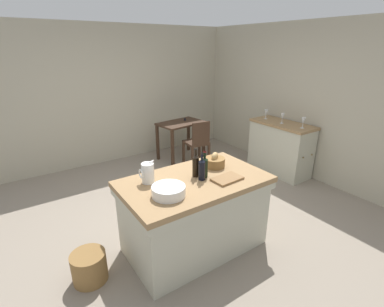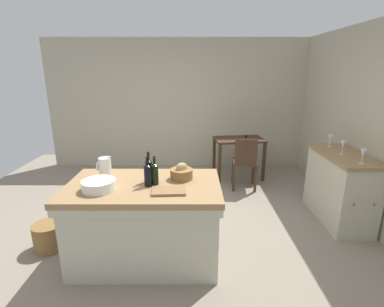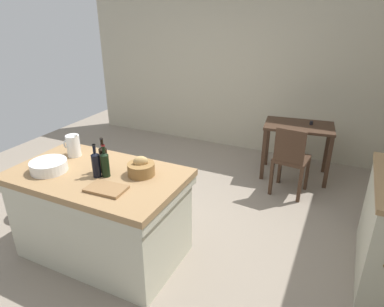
{
  "view_description": "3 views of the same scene",
  "coord_description": "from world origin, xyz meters",
  "views": [
    {
      "loc": [
        -1.77,
        -2.83,
        2.2
      ],
      "look_at": [
        0.23,
        0.1,
        0.84
      ],
      "focal_mm": 26.38,
      "sensor_mm": 36.0,
      "label": 1
    },
    {
      "loc": [
        0.27,
        -3.31,
        1.98
      ],
      "look_at": [
        0.28,
        0.21,
        0.95
      ],
      "focal_mm": 26.65,
      "sensor_mm": 36.0,
      "label": 2
    },
    {
      "loc": [
        1.69,
        -2.66,
        2.24
      ],
      "look_at": [
        0.39,
        0.08,
        0.9
      ],
      "focal_mm": 31.6,
      "sensor_mm": 36.0,
      "label": 3
    }
  ],
  "objects": [
    {
      "name": "ground_plane",
      "position": [
        0.0,
        0.0,
        0.0
      ],
      "size": [
        6.76,
        6.76,
        0.0
      ],
      "primitive_type": "plane",
      "color": "gray"
    },
    {
      "name": "wall_back",
      "position": [
        0.0,
        2.6,
        1.3
      ],
      "size": [
        5.32,
        0.12,
        2.6
      ],
      "primitive_type": "cube",
      "color": "#B2AA93",
      "rests_on": "ground"
    },
    {
      "name": "island_table",
      "position": [
        -0.23,
        -0.61,
        0.47
      ],
      "size": [
        1.56,
        0.92,
        0.87
      ],
      "color": "#99754C",
      "rests_on": "ground"
    },
    {
      "name": "writing_desk",
      "position": [
        1.15,
        1.86,
        0.64
      ],
      "size": [
        0.97,
        0.67,
        0.81
      ],
      "color": "#3D281C",
      "rests_on": "ground"
    },
    {
      "name": "wooden_chair",
      "position": [
        1.17,
        1.29,
        0.5
      ],
      "size": [
        0.44,
        0.44,
        0.91
      ],
      "color": "#3D281C",
      "rests_on": "ground"
    },
    {
      "name": "pitcher",
      "position": [
        -0.67,
        -0.4,
        0.98
      ],
      "size": [
        0.17,
        0.13,
        0.26
      ],
      "color": "white",
      "rests_on": "island_table"
    },
    {
      "name": "wash_bowl",
      "position": [
        -0.63,
        -0.76,
        0.92
      ],
      "size": [
        0.32,
        0.32,
        0.1
      ],
      "primitive_type": "cylinder",
      "color": "white",
      "rests_on": "island_table"
    },
    {
      "name": "bread_basket",
      "position": [
        0.16,
        -0.47,
        0.94
      ],
      "size": [
        0.24,
        0.24,
        0.18
      ],
      "color": "olive",
      "rests_on": "island_table"
    },
    {
      "name": "cutting_board",
      "position": [
        0.05,
        -0.82,
        0.88
      ],
      "size": [
        0.33,
        0.22,
        0.02
      ],
      "primitive_type": "cube",
      "rotation": [
        0.0,
        0.0,
        0.06
      ],
      "color": "olive",
      "rests_on": "island_table"
    },
    {
      "name": "wine_bottle_dark",
      "position": [
        -0.1,
        -0.62,
        0.99
      ],
      "size": [
        0.07,
        0.07,
        0.3
      ],
      "color": "black",
      "rests_on": "island_table"
    },
    {
      "name": "wine_bottle_amber",
      "position": [
        -0.17,
        -0.56,
        1.0
      ],
      "size": [
        0.07,
        0.07,
        0.32
      ],
      "color": "black",
      "rests_on": "island_table"
    },
    {
      "name": "wine_bottle_green",
      "position": [
        -0.17,
        -0.66,
        0.99
      ],
      "size": [
        0.07,
        0.07,
        0.3
      ],
      "color": "black",
      "rests_on": "island_table"
    },
    {
      "name": "wicker_hamper",
      "position": [
        -1.37,
        -0.44,
        0.15
      ],
      "size": [
        0.34,
        0.34,
        0.31
      ],
      "primitive_type": "cylinder",
      "color": "olive",
      "rests_on": "ground"
    }
  ]
}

